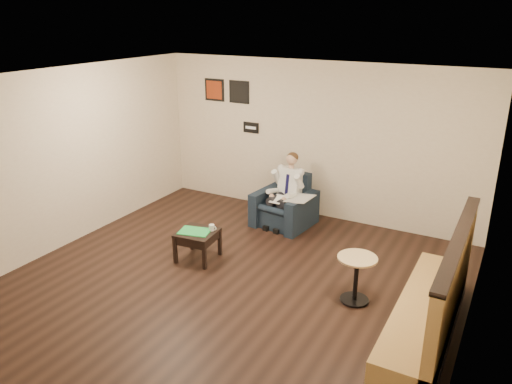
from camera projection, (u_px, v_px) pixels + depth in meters
The scene contains 19 objects.
ground at pixel (228, 286), 6.89m from camera, with size 6.00×6.00×0.00m, color black.
wall_back at pixel (315, 141), 8.89m from camera, with size 6.00×0.02×2.80m, color beige.
wall_front at pixel (25, 304), 3.94m from camera, with size 6.00×0.02×2.80m, color beige.
wall_left at pixel (62, 159), 7.77m from camera, with size 0.02×6.00×2.80m, color beige.
wall_right at pixel (477, 239), 5.06m from camera, with size 0.02×6.00×2.80m, color beige.
ceiling at pixel (223, 80), 5.93m from camera, with size 6.00×6.00×0.02m, color white.
seating_sign at pixel (251, 128), 9.43m from camera, with size 0.32×0.02×0.20m, color black.
art_print_left at pixel (215, 90), 9.56m from camera, with size 0.42×0.03×0.42m, color #973112.
art_print_right at pixel (239, 92), 9.32m from camera, with size 0.42×0.03×0.42m, color black.
armchair at pixel (284, 201), 8.73m from camera, with size 0.92×0.92×0.89m, color black.
seated_man at pixel (281, 194), 8.59m from camera, with size 0.58×0.87×1.22m, color white, non-canonical shape.
lap_papers at pixel (278, 199), 8.54m from camera, with size 0.20×0.29×0.01m, color white.
newspaper at pixel (300, 198), 8.40m from camera, with size 0.39×0.48×0.01m, color silver.
side_table at pixel (198, 245), 7.57m from camera, with size 0.56×0.56×0.46m, color black.
green_folder at pixel (195, 231), 7.49m from camera, with size 0.46×0.32×0.01m, color green.
coffee_mug at pixel (212, 228), 7.52m from camera, with size 0.08×0.08×0.10m, color white.
smartphone at pixel (205, 228), 7.62m from camera, with size 0.14×0.07×0.01m, color black.
banquette at pixel (428, 287), 5.59m from camera, with size 0.62×2.61×1.33m, color #A3793F.
cafe_table at pixel (356, 279), 6.44m from camera, with size 0.51×0.51×0.64m, color tan.
Camera 1 is at (3.24, -5.10, 3.59)m, focal length 35.00 mm.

